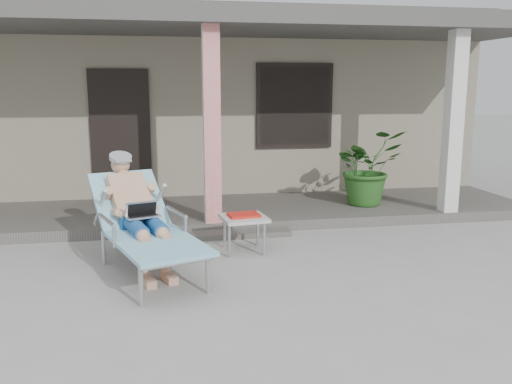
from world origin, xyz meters
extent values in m
plane|color=#9E9E99|center=(0.00, 0.00, 0.00)|extent=(60.00, 60.00, 0.00)
cube|color=gray|center=(0.00, 6.50, 1.50)|extent=(10.00, 5.00, 3.00)
cube|color=#474442|center=(0.00, 6.50, 3.15)|extent=(10.40, 5.40, 0.30)
cube|color=black|center=(-1.30, 3.97, 1.20)|extent=(0.95, 0.06, 2.10)
cube|color=black|center=(1.60, 3.97, 1.65)|extent=(1.20, 0.06, 1.30)
cube|color=black|center=(1.60, 3.96, 1.65)|extent=(1.32, 0.05, 1.42)
cube|color=#605B56|center=(0.00, 3.00, 0.07)|extent=(10.00, 2.00, 0.15)
cube|color=red|center=(0.00, 2.15, 1.45)|extent=(0.22, 0.22, 2.61)
cube|color=silver|center=(3.50, 2.15, 1.45)|extent=(0.22, 0.22, 2.61)
cube|color=#474442|center=(0.00, 3.00, 2.88)|extent=(10.00, 2.30, 0.24)
cube|color=#605B56|center=(0.00, 1.85, 0.04)|extent=(2.00, 0.30, 0.07)
cylinder|color=#B7B7BC|center=(-0.91, -0.31, 0.20)|extent=(0.05, 0.05, 0.39)
cylinder|color=#B7B7BC|center=(-0.29, -0.10, 0.20)|extent=(0.05, 0.05, 0.39)
cylinder|color=#B7B7BC|center=(-1.35, 0.98, 0.20)|extent=(0.05, 0.05, 0.39)
cylinder|color=#B7B7BC|center=(-0.73, 1.20, 0.20)|extent=(0.05, 0.05, 0.39)
cube|color=#B7B7BC|center=(-0.76, 0.27, 0.41)|extent=(1.04, 1.43, 0.03)
cube|color=#95CDE6|center=(-0.76, 0.27, 0.43)|extent=(1.15, 1.51, 0.04)
cube|color=#B7B7BC|center=(-1.06, 1.16, 0.66)|extent=(0.82, 0.79, 0.52)
cube|color=#95CDE6|center=(-1.06, 1.16, 0.69)|extent=(0.95, 0.90, 0.59)
cylinder|color=#98989A|center=(-1.16, 1.44, 1.16)|extent=(0.33, 0.33, 0.14)
cube|color=silver|center=(-0.91, 0.70, 0.61)|extent=(0.41, 0.35, 0.25)
cube|color=beige|center=(0.27, 1.19, 0.42)|extent=(0.58, 0.58, 0.04)
cylinder|color=#B7B7BC|center=(0.07, 0.98, 0.20)|extent=(0.04, 0.04, 0.40)
cylinder|color=#B7B7BC|center=(0.48, 0.98, 0.20)|extent=(0.04, 0.04, 0.40)
cylinder|color=#B7B7BC|center=(0.07, 1.40, 0.20)|extent=(0.04, 0.04, 0.40)
cylinder|color=#B7B7BC|center=(0.48, 1.40, 0.20)|extent=(0.04, 0.04, 0.40)
cube|color=red|center=(0.27, 1.19, 0.45)|extent=(0.40, 0.32, 0.03)
cube|color=black|center=(0.27, 1.33, 0.45)|extent=(0.36, 0.07, 0.04)
imported|color=#26591E|center=(2.49, 2.84, 0.74)|extent=(1.22, 1.11, 1.17)
camera|label=1|loc=(-0.73, -5.07, 1.98)|focal=38.00mm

